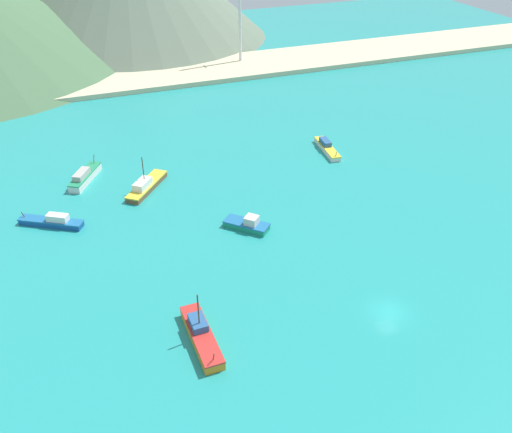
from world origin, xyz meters
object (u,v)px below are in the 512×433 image
fishing_boat_3 (146,186)px  radio_tower (240,7)px  fishing_boat_7 (327,148)px  fishing_boat_1 (52,221)px  fishing_boat_4 (248,224)px  fishing_boat_2 (85,177)px  fishing_boat_0 (201,335)px

fishing_boat_3 → radio_tower: size_ratio=0.33×
fishing_boat_7 → fishing_boat_1: bearing=-170.5°
fishing_boat_1 → radio_tower: 88.45m
fishing_boat_4 → fishing_boat_7: 31.59m
fishing_boat_1 → radio_tower: (55.14, 67.54, 14.84)m
fishing_boat_7 → radio_tower: 60.75m
fishing_boat_3 → fishing_boat_1: bearing=-159.4°
fishing_boat_2 → fishing_boat_3: size_ratio=0.93×
fishing_boat_2 → fishing_boat_3: (9.47, -6.97, -0.13)m
fishing_boat_1 → radio_tower: bearing=50.8°
fishing_boat_4 → radio_tower: bearing=71.1°
fishing_boat_0 → fishing_boat_2: 45.85m
fishing_boat_0 → fishing_boat_1: 35.35m
fishing_boat_1 → radio_tower: radio_tower is taller
fishing_boat_2 → radio_tower: radio_tower is taller
fishing_boat_3 → radio_tower: 74.56m
fishing_boat_1 → fishing_boat_4: bearing=-22.6°
radio_tower → fishing_boat_2: bearing=-131.8°
fishing_boat_3 → fishing_boat_4: 21.39m
fishing_boat_4 → radio_tower: size_ratio=0.23×
fishing_boat_2 → fishing_boat_7: fishing_boat_2 is taller
fishing_boat_2 → fishing_boat_7: 45.98m
fishing_boat_2 → fishing_boat_7: bearing=-5.2°
fishing_boat_4 → fishing_boat_7: bearing=40.2°
fishing_boat_0 → radio_tower: (40.54, 99.73, 14.71)m
fishing_boat_7 → radio_tower: bearing=87.1°
fishing_boat_0 → fishing_boat_4: fishing_boat_0 is taller
fishing_boat_1 → fishing_boat_7: bearing=9.5°
fishing_boat_0 → radio_tower: 108.65m
fishing_boat_1 → fishing_boat_4: (27.97, -11.66, 0.04)m
fishing_boat_1 → fishing_boat_4: 30.30m
radio_tower → fishing_boat_3: bearing=-122.6°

